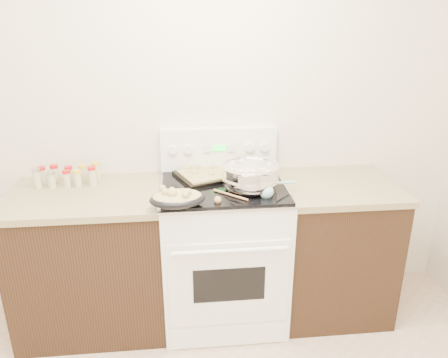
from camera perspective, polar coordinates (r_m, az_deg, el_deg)
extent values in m
cube|color=beige|center=(2.87, -7.90, 9.18)|extent=(4.00, 0.05, 2.70)
cube|color=black|center=(2.94, -16.70, -10.41)|extent=(0.90, 0.64, 0.88)
cube|color=brown|center=(2.74, -17.70, -2.15)|extent=(0.93, 0.67, 0.04)
cube|color=black|center=(3.05, 13.83, -8.94)|extent=(0.70, 0.64, 0.88)
cube|color=brown|center=(2.85, 14.63, -0.89)|extent=(0.73, 0.67, 0.04)
cube|color=white|center=(2.88, -0.10, -9.71)|extent=(0.76, 0.66, 0.92)
cube|color=white|center=(2.60, 0.67, -13.59)|extent=(0.70, 0.01, 0.55)
cube|color=black|center=(2.59, 0.69, -13.68)|extent=(0.42, 0.01, 0.22)
cylinder|color=white|center=(2.43, 0.80, -9.37)|extent=(0.65, 0.02, 0.02)
cube|color=white|center=(2.83, 0.63, -19.82)|extent=(0.70, 0.01, 0.14)
cube|color=silver|center=(2.67, -0.11, -1.10)|extent=(0.78, 0.68, 0.01)
cube|color=black|center=(2.66, -0.11, -0.86)|extent=(0.74, 0.64, 0.01)
cube|color=white|center=(2.89, -0.71, 4.01)|extent=(0.76, 0.07, 0.28)
cylinder|color=white|center=(2.83, -6.69, 3.79)|extent=(0.06, 0.02, 0.06)
cylinder|color=white|center=(2.83, -4.66, 3.86)|extent=(0.06, 0.02, 0.06)
cylinder|color=white|center=(2.87, 3.37, 4.12)|extent=(0.06, 0.02, 0.06)
cylinder|color=white|center=(2.89, 5.34, 4.17)|extent=(0.06, 0.02, 0.06)
cube|color=#19E533|center=(2.85, -0.63, 4.02)|extent=(0.09, 0.00, 0.04)
cube|color=silver|center=(2.84, -2.24, 3.97)|extent=(0.05, 0.00, 0.05)
cube|color=silver|center=(2.85, 0.97, 4.07)|extent=(0.05, 0.00, 0.05)
ellipsoid|color=silver|center=(2.58, 3.42, 0.07)|extent=(0.41, 0.41, 0.20)
cylinder|color=silver|center=(2.60, 3.39, -1.19)|extent=(0.18, 0.18, 0.01)
torus|color=silver|center=(2.55, 3.46, 1.76)|extent=(0.35, 0.35, 0.02)
cylinder|color=silver|center=(2.57, 3.43, 0.52)|extent=(0.32, 0.32, 0.11)
cylinder|color=brown|center=(2.55, 3.45, 1.50)|extent=(0.30, 0.30, 0.00)
cube|color=beige|center=(2.47, 4.00, 0.92)|extent=(0.03, 0.03, 0.02)
cube|color=beige|center=(2.47, 5.76, 0.92)|extent=(0.03, 0.03, 0.02)
cube|color=beige|center=(2.49, 1.08, 1.14)|extent=(0.03, 0.03, 0.02)
cube|color=beige|center=(2.55, 5.22, 1.57)|extent=(0.03, 0.03, 0.02)
cube|color=beige|center=(2.52, 5.12, 1.35)|extent=(0.03, 0.03, 0.02)
cube|color=beige|center=(2.48, 4.96, 1.04)|extent=(0.03, 0.03, 0.03)
cube|color=beige|center=(2.45, 2.11, 0.84)|extent=(0.04, 0.04, 0.03)
cube|color=beige|center=(2.62, 1.14, 2.17)|extent=(0.02, 0.02, 0.02)
cube|color=beige|center=(2.50, 5.09, 1.21)|extent=(0.03, 0.03, 0.02)
cube|color=beige|center=(2.58, 5.93, 1.79)|extent=(0.03, 0.03, 0.02)
cube|color=beige|center=(2.49, 4.91, 1.08)|extent=(0.03, 0.03, 0.02)
cube|color=beige|center=(2.62, 2.38, 2.20)|extent=(0.03, 0.03, 0.02)
cube|color=beige|center=(2.55, 2.58, 1.61)|extent=(0.02, 0.02, 0.02)
cube|color=beige|center=(2.46, 3.72, 0.86)|extent=(0.04, 0.04, 0.03)
cube|color=beige|center=(2.56, 1.04, 1.73)|extent=(0.04, 0.04, 0.02)
cube|color=beige|center=(2.58, 2.47, 1.87)|extent=(0.04, 0.04, 0.03)
ellipsoid|color=black|center=(2.38, -6.12, -2.60)|extent=(0.32, 0.24, 0.08)
ellipsoid|color=tan|center=(2.37, -6.13, -2.34)|extent=(0.29, 0.22, 0.06)
sphere|color=tan|center=(2.33, -6.77, -1.89)|extent=(0.05, 0.05, 0.05)
sphere|color=tan|center=(2.41, -8.04, -1.21)|extent=(0.04, 0.04, 0.04)
sphere|color=tan|center=(2.36, -6.85, -1.60)|extent=(0.04, 0.04, 0.04)
sphere|color=tan|center=(2.36, -6.82, -1.57)|extent=(0.04, 0.04, 0.04)
sphere|color=tan|center=(2.33, -5.05, -1.84)|extent=(0.04, 0.04, 0.04)
sphere|color=tan|center=(2.33, -4.78, -1.73)|extent=(0.04, 0.04, 0.04)
sphere|color=tan|center=(2.31, -5.06, -2.11)|extent=(0.04, 0.04, 0.04)
sphere|color=tan|center=(2.35, -7.65, -1.69)|extent=(0.04, 0.04, 0.04)
cube|color=black|center=(2.80, -1.40, 0.62)|extent=(0.53, 0.46, 0.02)
cube|color=tan|center=(2.80, -1.40, 0.85)|extent=(0.47, 0.40, 0.02)
sphere|color=tan|center=(2.79, 1.36, 1.04)|extent=(0.04, 0.04, 0.04)
sphere|color=tan|center=(2.77, -3.88, 0.81)|extent=(0.04, 0.04, 0.04)
sphere|color=tan|center=(2.74, -1.66, 0.67)|extent=(0.04, 0.04, 0.04)
sphere|color=tan|center=(2.71, 1.13, 0.52)|extent=(0.04, 0.04, 0.04)
sphere|color=tan|center=(2.85, -3.46, 1.53)|extent=(0.04, 0.04, 0.04)
sphere|color=tan|center=(2.84, -4.75, 1.31)|extent=(0.04, 0.04, 0.04)
sphere|color=tan|center=(2.70, -4.41, 0.27)|extent=(0.03, 0.03, 0.03)
sphere|color=tan|center=(2.85, -4.66, 1.42)|extent=(0.04, 0.04, 0.04)
sphere|color=tan|center=(2.85, -1.58, 1.49)|extent=(0.04, 0.04, 0.04)
sphere|color=tan|center=(2.79, -4.78, 0.95)|extent=(0.03, 0.03, 0.03)
cylinder|color=#A8764D|center=(2.50, 0.86, -2.08)|extent=(0.18, 0.17, 0.01)
sphere|color=#A8764D|center=(2.42, -0.82, -2.77)|extent=(0.04, 0.04, 0.04)
sphere|color=#97CCE2|center=(2.49, 5.52, -1.62)|extent=(0.09, 0.09, 0.09)
cylinder|color=#97CCE2|center=(2.55, 7.36, -0.48)|extent=(0.24, 0.16, 0.07)
cylinder|color=#BFB28C|center=(2.97, -22.65, 0.32)|extent=(0.05, 0.05, 0.09)
cylinder|color=#B21414|center=(2.95, -22.79, 1.28)|extent=(0.05, 0.05, 0.02)
cylinder|color=#BFB28C|center=(2.94, -21.20, 0.46)|extent=(0.05, 0.05, 0.10)
cylinder|color=#B21414|center=(2.92, -21.35, 1.53)|extent=(0.05, 0.05, 0.02)
cylinder|color=#BFB28C|center=(2.92, -19.56, 0.41)|extent=(0.05, 0.05, 0.09)
cylinder|color=#B21414|center=(2.90, -19.68, 1.39)|extent=(0.05, 0.05, 0.02)
cylinder|color=#BFB28C|center=(2.90, -17.90, 0.54)|extent=(0.04, 0.04, 0.10)
cylinder|color=gold|center=(2.88, -18.02, 1.60)|extent=(0.05, 0.05, 0.02)
cylinder|color=#BFB28C|center=(2.89, -16.28, 0.78)|extent=(0.05, 0.05, 0.11)
cylinder|color=gold|center=(2.87, -16.41, 1.96)|extent=(0.05, 0.05, 0.02)
cylinder|color=#BFB28C|center=(2.89, -23.20, -0.10)|extent=(0.04, 0.04, 0.11)
cylinder|color=#B2B2B7|center=(2.87, -23.38, 1.07)|extent=(0.05, 0.05, 0.02)
cylinder|color=#BFB28C|center=(2.87, -21.57, -0.23)|extent=(0.05, 0.05, 0.09)
cylinder|color=#B2B2B7|center=(2.85, -21.71, 0.75)|extent=(0.05, 0.05, 0.02)
cylinder|color=#BFB28C|center=(2.85, -19.79, -0.10)|extent=(0.05, 0.05, 0.09)
cylinder|color=#B21414|center=(2.83, -19.92, 0.90)|extent=(0.05, 0.05, 0.02)
cylinder|color=#BFB28C|center=(2.82, -18.54, -0.14)|extent=(0.05, 0.05, 0.09)
cylinder|color=gold|center=(2.80, -18.67, 0.91)|extent=(0.05, 0.05, 0.02)
cylinder|color=#BFB28C|center=(2.81, -16.79, 0.16)|extent=(0.05, 0.05, 0.11)
cylinder|color=#B21414|center=(2.79, -16.93, 1.35)|extent=(0.05, 0.05, 0.02)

